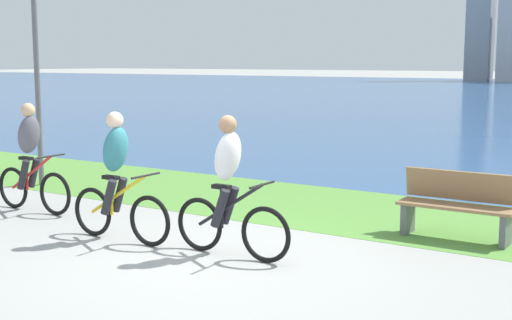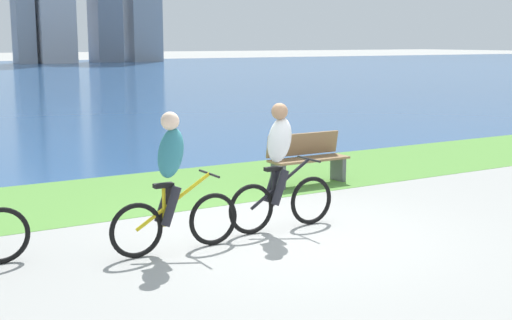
# 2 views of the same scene
# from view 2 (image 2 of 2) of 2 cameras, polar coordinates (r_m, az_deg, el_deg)

# --- Properties ---
(ground_plane) EXTENTS (300.00, 300.00, 0.00)m
(ground_plane) POSITION_cam_2_polar(r_m,az_deg,el_deg) (9.18, 2.00, -6.14)
(ground_plane) COLOR #9E9E99
(grass_strip_bayside) EXTENTS (120.00, 3.18, 0.01)m
(grass_strip_bayside) POSITION_cam_2_polar(r_m,az_deg,el_deg) (12.07, -6.77, -2.30)
(grass_strip_bayside) COLOR #59933D
(grass_strip_bayside) RESTS_ON ground
(cyclist_lead) EXTENTS (1.64, 0.52, 1.71)m
(cyclist_lead) POSITION_cam_2_polar(r_m,az_deg,el_deg) (9.22, 2.01, -0.67)
(cyclist_lead) COLOR black
(cyclist_lead) RESTS_ON ground
(cyclist_trailing) EXTENTS (1.68, 0.52, 1.70)m
(cyclist_trailing) POSITION_cam_2_polar(r_m,az_deg,el_deg) (8.29, -6.91, -1.94)
(cyclist_trailing) COLOR black
(cyclist_trailing) RESTS_ON ground
(bench_near_path) EXTENTS (1.50, 0.47, 0.90)m
(bench_near_path) POSITION_cam_2_polar(r_m,az_deg,el_deg) (12.31, 4.24, 0.10)
(bench_near_path) COLOR olive
(bench_near_path) RESTS_ON ground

